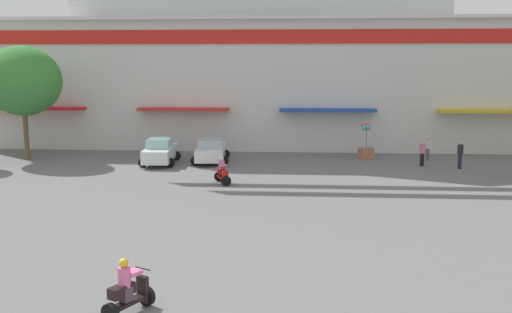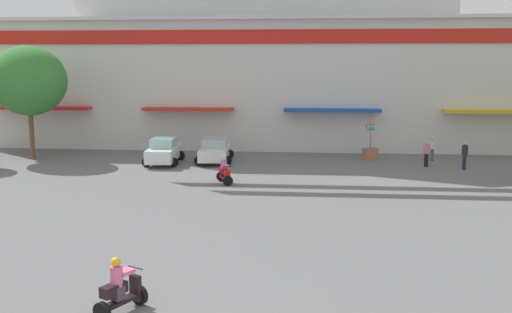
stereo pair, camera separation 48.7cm
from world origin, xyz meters
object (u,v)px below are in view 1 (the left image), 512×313
pedestrian_0 (422,152)px  balloon_vendor_cart (366,145)px  parked_car_0 (160,151)px  scooter_rider_3 (222,172)px  pedestrian_1 (428,147)px  scooter_rider_0 (128,291)px  parked_car_1 (211,150)px  pedestrian_2 (460,153)px  plaza_tree_2 (23,81)px

pedestrian_0 → balloon_vendor_cart: 3.96m
parked_car_0 → pedestrian_0: 16.33m
scooter_rider_3 → pedestrian_1: pedestrian_1 is taller
pedestrian_0 → balloon_vendor_cart: balloon_vendor_cart is taller
scooter_rider_0 → parked_car_0: bearing=101.3°
scooter_rider_3 → pedestrian_0: pedestrian_0 is taller
parked_car_1 → pedestrian_0: bearing=-2.2°
parked_car_0 → pedestrian_2: (18.38, -0.44, 0.15)m
pedestrian_2 → balloon_vendor_cart: 6.13m
parked_car_0 → scooter_rider_3: 7.29m
pedestrian_2 → balloon_vendor_cart: balloon_vendor_cart is taller
parked_car_1 → plaza_tree_2: bearing=-179.9°
plaza_tree_2 → scooter_rider_0: size_ratio=4.84×
plaza_tree_2 → parked_car_1: bearing=0.1°
plaza_tree_2 → parked_car_0: plaza_tree_2 is taller
plaza_tree_2 → pedestrian_0: plaza_tree_2 is taller
scooter_rider_0 → plaza_tree_2: bearing=120.7°
pedestrian_2 → scooter_rider_3: bearing=-159.4°
pedestrian_0 → pedestrian_1: pedestrian_1 is taller
parked_car_1 → scooter_rider_0: 22.68m
parked_car_1 → pedestrian_0: pedestrian_0 is taller
plaza_tree_2 → pedestrian_2: 27.80m
pedestrian_0 → pedestrian_2: bearing=-22.1°
scooter_rider_0 → pedestrian_0: pedestrian_0 is taller
scooter_rider_3 → parked_car_0: bearing=129.9°
parked_car_0 → parked_car_1: (3.09, 0.89, -0.05)m
parked_car_0 → balloon_vendor_cart: size_ratio=1.72×
parked_car_0 → scooter_rider_0: size_ratio=2.80×
scooter_rider_0 → balloon_vendor_cart: bearing=70.2°
plaza_tree_2 → balloon_vendor_cart: 22.71m
scooter_rider_0 → scooter_rider_3: size_ratio=1.00×
parked_car_0 → plaza_tree_2: bearing=174.5°
scooter_rider_0 → pedestrian_0: (11.97, 22.14, 0.24)m
parked_car_1 → pedestrian_0: size_ratio=2.80×
parked_car_0 → parked_car_1: bearing=16.1°
balloon_vendor_cart → pedestrian_0: bearing=-37.3°
plaza_tree_2 → scooter_rider_3: (13.74, -6.46, -4.56)m
scooter_rider_3 → pedestrian_2: pedestrian_2 is taller
parked_car_0 → parked_car_1: size_ratio=0.98×
plaza_tree_2 → pedestrian_1: bearing=3.5°
pedestrian_2 → balloon_vendor_cart: bearing=148.2°
scooter_rider_3 → pedestrian_2: size_ratio=0.91×
pedestrian_0 → pedestrian_2: 2.22m
scooter_rider_0 → pedestrian_2: (14.02, 21.31, 0.32)m
plaza_tree_2 → pedestrian_2: bearing=-2.7°
pedestrian_1 → plaza_tree_2: bearing=-176.5°
plaza_tree_2 → parked_car_0: bearing=-5.5°
scooter_rider_3 → balloon_vendor_cart: balloon_vendor_cart is taller
parked_car_0 → scooter_rider_0: bearing=-78.7°
parked_car_0 → balloon_vendor_cart: bearing=12.0°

